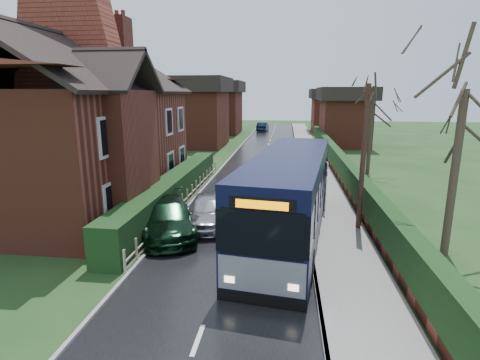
# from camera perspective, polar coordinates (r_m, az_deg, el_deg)

# --- Properties ---
(ground) EXTENTS (140.00, 140.00, 0.00)m
(ground) POSITION_cam_1_polar(r_m,az_deg,el_deg) (15.11, -1.13, -9.76)
(ground) COLOR #314F22
(ground) RESTS_ON ground
(road) EXTENTS (6.00, 100.00, 0.02)m
(road) POSITION_cam_1_polar(r_m,az_deg,el_deg) (24.57, 2.16, -0.71)
(road) COLOR black
(road) RESTS_ON ground
(pavement) EXTENTS (2.50, 100.00, 0.14)m
(pavement) POSITION_cam_1_polar(r_m,az_deg,el_deg) (24.58, 12.08, -0.84)
(pavement) COLOR slate
(pavement) RESTS_ON ground
(kerb_right) EXTENTS (0.12, 100.00, 0.14)m
(kerb_right) POSITION_cam_1_polar(r_m,az_deg,el_deg) (24.50, 9.29, -0.77)
(kerb_right) COLOR gray
(kerb_right) RESTS_ON ground
(kerb_left) EXTENTS (0.12, 100.00, 0.10)m
(kerb_left) POSITION_cam_1_polar(r_m,az_deg,el_deg) (24.99, -4.82, -0.41)
(kerb_left) COLOR gray
(kerb_left) RESTS_ON ground
(front_hedge) EXTENTS (1.20, 16.00, 1.60)m
(front_hedge) POSITION_cam_1_polar(r_m,az_deg,el_deg) (20.32, -10.08, -1.55)
(front_hedge) COLOR black
(front_hedge) RESTS_ON ground
(picket_fence) EXTENTS (0.10, 16.00, 0.90)m
(picket_fence) POSITION_cam_1_polar(r_m,az_deg,el_deg) (20.21, -8.00, -2.59)
(picket_fence) COLOR gray
(picket_fence) RESTS_ON ground
(right_wall_hedge) EXTENTS (0.60, 50.00, 1.80)m
(right_wall_hedge) POSITION_cam_1_polar(r_m,az_deg,el_deg) (24.57, 15.79, 1.21)
(right_wall_hedge) COLOR brown
(right_wall_hedge) RESTS_ON ground
(brick_house) EXTENTS (9.30, 14.60, 10.30)m
(brick_house) POSITION_cam_1_polar(r_m,az_deg,el_deg) (21.48, -23.20, 8.07)
(brick_house) COLOR brown
(brick_house) RESTS_ON ground
(bus) EXTENTS (4.16, 11.65, 3.47)m
(bus) POSITION_cam_1_polar(r_m,az_deg,el_deg) (15.61, 7.51, -2.44)
(bus) COLOR black
(bus) RESTS_ON ground
(car_silver) EXTENTS (1.93, 4.24, 1.41)m
(car_silver) POSITION_cam_1_polar(r_m,az_deg,el_deg) (17.03, -5.17, -4.61)
(car_silver) COLOR #B2B1B6
(car_silver) RESTS_ON ground
(car_green) EXTENTS (3.74, 5.44, 1.46)m
(car_green) POSITION_cam_1_polar(r_m,az_deg,el_deg) (16.21, -10.99, -5.63)
(car_green) COLOR black
(car_green) RESTS_ON ground
(car_distant) EXTENTS (1.77, 4.42, 1.43)m
(car_distant) POSITION_cam_1_polar(r_m,az_deg,el_deg) (59.32, 3.49, 8.09)
(car_distant) COLOR black
(car_distant) RESTS_ON ground
(bus_stop_sign) EXTENTS (0.12, 0.40, 2.63)m
(bus_stop_sign) POSITION_cam_1_polar(r_m,az_deg,el_deg) (18.78, 12.97, 0.04)
(bus_stop_sign) COLOR slate
(bus_stop_sign) RESTS_ON ground
(telegraph_pole) EXTENTS (0.21, 0.81, 6.26)m
(telegraph_pole) POSITION_cam_1_polar(r_m,az_deg,el_deg) (16.54, 18.25, 3.03)
(telegraph_pole) COLOR #311C16
(telegraph_pole) RESTS_ON ground
(tree_right_near) EXTENTS (3.98, 3.98, 8.59)m
(tree_right_near) POSITION_cam_1_polar(r_m,az_deg,el_deg) (15.09, 31.33, 13.34)
(tree_right_near) COLOR #3E3024
(tree_right_near) RESTS_ON ground
(tree_right_far) EXTENTS (3.99, 3.99, 7.71)m
(tree_right_far) POSITION_cam_1_polar(r_m,az_deg,el_deg) (28.80, 19.66, 12.14)
(tree_right_far) COLOR #32281D
(tree_right_far) RESTS_ON ground
(tree_house_side) EXTENTS (4.22, 4.22, 9.58)m
(tree_house_side) POSITION_cam_1_polar(r_m,az_deg,el_deg) (32.62, -14.76, 14.95)
(tree_house_side) COLOR #31241D
(tree_house_side) RESTS_ON ground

